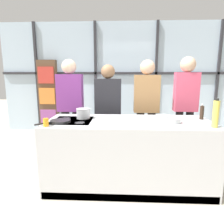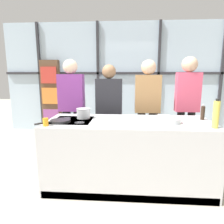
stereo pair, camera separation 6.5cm
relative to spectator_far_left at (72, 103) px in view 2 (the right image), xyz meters
The scene contains 15 objects.
ground_plane 1.63m from the spectator_far_left, 39.32° to the right, with size 18.00×18.00×0.00m, color #BCB29E.
back_window_wall 2.11m from the spectator_far_left, 61.51° to the left, with size 6.40×0.10×2.80m.
bookshelf 1.92m from the spectator_far_left, 121.29° to the left, with size 0.47×0.19×1.87m.
demo_island 1.39m from the spectator_far_left, 39.42° to the right, with size 2.20×0.85×0.91m.
spectator_far_left is the anchor object (origin of this frame).
spectator_center_left 0.66m from the spectator_far_left, ahead, with size 0.45×0.24×1.68m.
spectator_center_right 1.32m from the spectator_far_left, ahead, with size 0.43×0.25×1.76m.
spectator_far_right 1.98m from the spectator_far_left, ahead, with size 0.39×0.25×1.80m.
frying_pan 0.95m from the spectator_far_left, 83.98° to the right, with size 0.38×0.37×0.04m.
saucepan 0.77m from the spectator_far_left, 62.54° to the right, with size 0.20×0.35×0.14m.
white_plate 1.60m from the spectator_far_left, 18.21° to the right, with size 0.24×0.24×0.01m, color white.
mixing_bowl 1.76m from the spectator_far_left, 29.48° to the right, with size 0.25×0.25×0.06m.
oil_bottle 2.26m from the spectator_far_left, 28.63° to the right, with size 0.07×0.07×0.34m.
pepper_grinder 2.10m from the spectator_far_left, 18.37° to the right, with size 0.05×0.05×0.22m.
juice_glass_near 1.14m from the spectator_far_left, 90.49° to the right, with size 0.07×0.07×0.10m, color orange.
Camera 2 is at (-0.03, -2.59, 1.53)m, focal length 32.00 mm.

